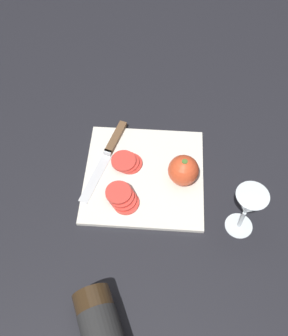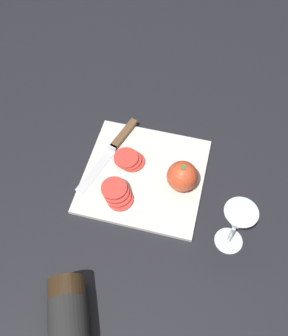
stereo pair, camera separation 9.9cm
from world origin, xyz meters
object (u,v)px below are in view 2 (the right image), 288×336
wine_bottle (69,335)px  wine_glass (237,222)px  knife (118,141)px  tomato_slice_stack_near (117,194)px  whole_tomato (182,177)px  tomato_slice_stack_far (129,160)px

wine_bottle → wine_glass: bearing=45.9°
knife → tomato_slice_stack_near: tomato_slice_stack_near is taller
whole_tomato → tomato_slice_stack_near: (-0.15, -0.07, -0.02)m
knife → tomato_slice_stack_near: bearing=32.3°
wine_glass → knife: (-0.33, 0.21, -0.09)m
whole_tomato → tomato_slice_stack_near: bearing=-154.0°
whole_tomato → tomato_slice_stack_far: whole_tomato is taller
wine_glass → tomato_slice_stack_far: wine_glass is taller
knife → wine_glass: bearing=74.7°
wine_bottle → wine_glass: size_ratio=2.10×
wine_bottle → tomato_slice_stack_near: wine_bottle is taller
wine_bottle → knife: bearing=95.2°
knife → tomato_slice_stack_far: tomato_slice_stack_far is taller
knife → wine_bottle: bearing=22.1°
wine_glass → whole_tomato: size_ratio=1.90×
wine_bottle → tomato_slice_stack_far: size_ratio=3.89×
whole_tomato → knife: size_ratio=0.30×
tomato_slice_stack_far → whole_tomato: bearing=-14.1°
wine_bottle → wine_glass: wine_glass is taller
wine_bottle → whole_tomato: whole_tomato is taller
whole_tomato → tomato_slice_stack_near: size_ratio=0.94×
wine_glass → wine_bottle: bearing=-134.1°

